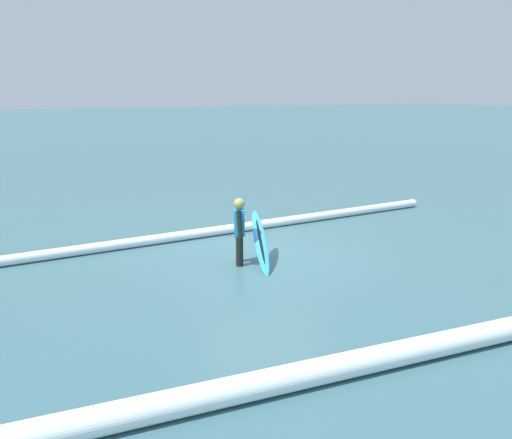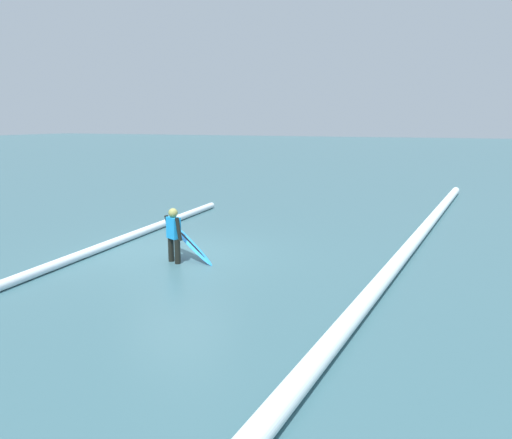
% 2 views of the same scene
% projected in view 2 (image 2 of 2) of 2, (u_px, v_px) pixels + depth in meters
% --- Properties ---
extents(ground_plane, '(197.68, 197.68, 0.00)m').
position_uv_depth(ground_plane, '(179.00, 254.00, 12.74)').
color(ground_plane, '#38616A').
extents(surfer, '(0.32, 0.58, 1.32)m').
position_uv_depth(surfer, '(174.00, 233.00, 11.81)').
color(surfer, black).
rests_on(surfer, ground_plane).
extents(surfboard, '(0.81, 1.69, 0.94)m').
position_uv_depth(surfboard, '(188.00, 241.00, 12.13)').
color(surfboard, '#268CE5').
rests_on(surfboard, ground_plane).
extents(wave_crest_foreground, '(18.36, 1.57, 0.22)m').
position_uv_depth(wave_crest_foreground, '(39.00, 271.00, 10.90)').
color(wave_crest_foreground, white).
rests_on(wave_crest_foreground, ground_plane).
extents(wave_crest_midground, '(23.44, 1.71, 0.32)m').
position_uv_depth(wave_crest_midground, '(411.00, 246.00, 12.89)').
color(wave_crest_midground, white).
rests_on(wave_crest_midground, ground_plane).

